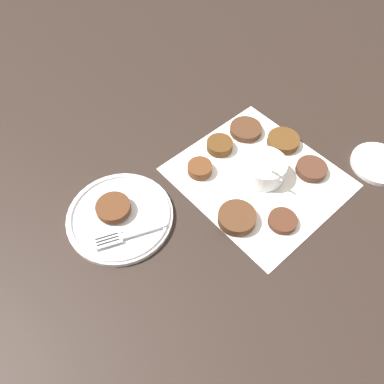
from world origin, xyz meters
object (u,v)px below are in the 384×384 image
Objects in this scene: fritter_on_plate at (113,208)px; serving_plate at (120,216)px; sauce_bowl at (264,169)px; extra_saucer at (378,164)px; fork at (122,236)px.

serving_plate is at bearing 15.26° from fritter_on_plate.
sauce_bowl is at bearing 73.43° from fritter_on_plate.
extra_saucer is at bearing 68.64° from fritter_on_plate.
sauce_bowl is 0.47× the size of serving_plate.
serving_plate is 0.61m from extra_saucer.
fritter_on_plate is 0.49× the size of fork.
fork is at bearing -95.37° from sauce_bowl.
fritter_on_plate reaches higher than serving_plate.
serving_plate is at bearing 158.41° from fork.
extra_saucer is at bearing 62.69° from sauce_bowl.
extra_saucer is at bearing 74.90° from fork.
extra_saucer is (0.16, 0.60, -0.01)m from fork.
sauce_bowl is at bearing -117.31° from extra_saucer.
fork reaches higher than extra_saucer.
sauce_bowl is 0.71× the size of fork.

